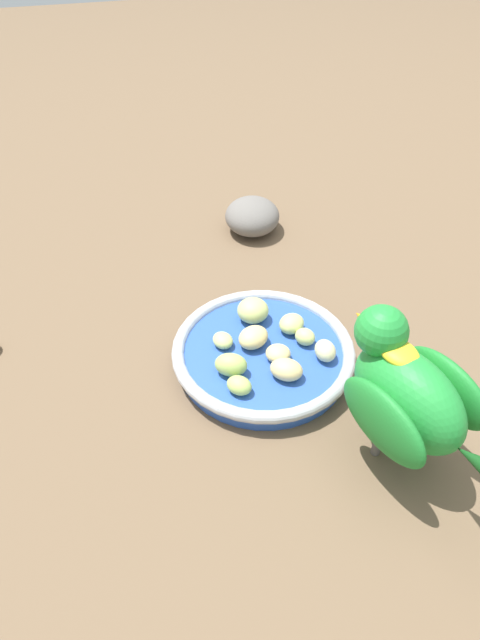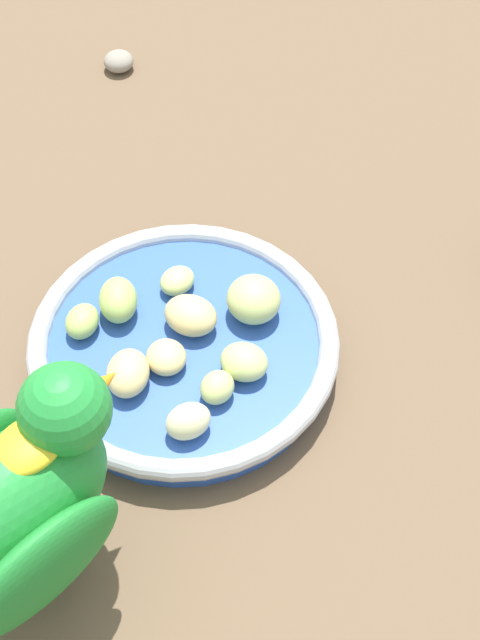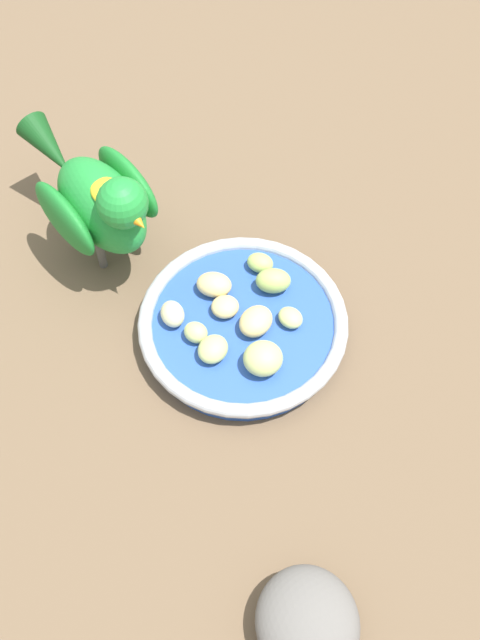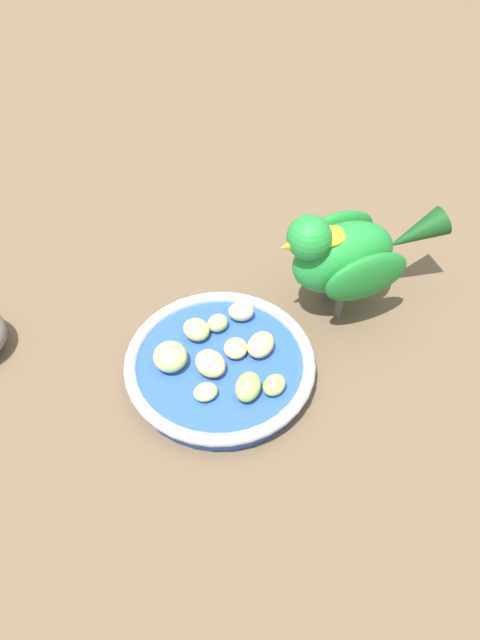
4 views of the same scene
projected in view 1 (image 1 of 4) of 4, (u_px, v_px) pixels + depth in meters
The scene contains 14 objects.
ground_plane at pixel (253, 358), 0.64m from camera, with size 4.00×4.00×0.00m, color brown.
feeding_bowl at pixel (263, 353), 0.62m from camera, with size 0.21×0.21×0.03m.
apple_piece_0 at pixel (223, 340), 0.62m from camera, with size 0.03×0.02×0.02m, color #C6D17A.
apple_piece_1 at pixel (278, 353), 0.60m from camera, with size 0.03×0.03×0.02m, color #E5C67F.
apple_piece_2 at pixel (286, 370), 0.58m from camera, with size 0.04×0.03×0.02m, color #E5C67F.
apple_piece_3 at pixel (239, 385), 0.56m from camera, with size 0.03×0.02×0.02m, color #B2CC66.
apple_piece_4 at pixel (292, 324), 0.63m from camera, with size 0.03×0.03×0.02m, color #C6D17A.
apple_piece_5 at pixel (253, 310), 0.64m from camera, with size 0.04×0.04×0.03m, color #C6D17A.
apple_piece_6 at pixel (325, 351), 0.60m from camera, with size 0.03×0.02×0.02m, color beige.
apple_piece_7 at pixel (305, 337), 0.62m from camera, with size 0.02×0.02×0.02m, color #C6D17A.
apple_piece_8 at pixel (231, 365), 0.58m from camera, with size 0.04×0.03×0.03m, color #B2CC66.
apple_piece_9 at pixel (252, 339), 0.61m from camera, with size 0.04×0.03×0.02m, color #E5C67F.
parrot at pixel (412, 396), 0.48m from camera, with size 0.21×0.12×0.15m.
rock_large at pixel (252, 216), 0.83m from camera, with size 0.09×0.08×0.05m, color slate.
Camera 1 is at (-0.42, 0.14, 0.46)m, focal length 30.11 mm.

